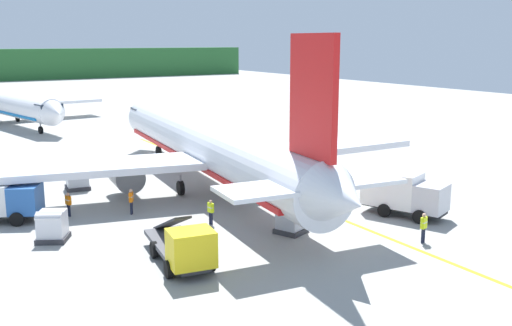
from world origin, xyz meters
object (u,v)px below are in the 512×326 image
Objects in this scene: crew_marshaller at (424,225)px; cargo_container_near at (77,177)px; service_truck_catering at (403,192)px; airliner_mid_apron at (2,103)px; cargo_container_far at (291,219)px; service_truck_baggage at (184,247)px; crew_loader_right at (131,199)px; airliner_foreground at (208,147)px; crew_supervisor at (68,202)px; cargo_container_mid at (52,226)px; crew_loader_left at (211,210)px.

cargo_container_near is at bearing 121.08° from crew_marshaller.
service_truck_catering is 24.91m from cargo_container_near.
airliner_mid_apron is 60.72m from cargo_container_far.
service_truck_baggage is 16.46m from service_truck_catering.
service_truck_catering is 3.35× the size of crew_loader_right.
airliner_foreground is 25.56× the size of crew_supervisor.
service_truck_catering is at bearing 57.54° from crew_marshaller.
cargo_container_near is 12.38m from cargo_container_mid.
service_truck_baggage is at bearing -176.30° from service_truck_catering.
crew_loader_left is 5.94m from crew_loader_right.
service_truck_baggage is at bearing -58.15° from cargo_container_mid.
airliner_foreground is at bearing 105.47° from crew_marshaller.
service_truck_catering is at bearing -75.33° from airliner_mid_apron.
crew_loader_right is 1.08× the size of crew_supervisor.
airliner_foreground is 20.49× the size of cargo_container_near.
cargo_container_mid is at bearing 154.77° from cargo_container_far.
crew_marshaller is 18.99m from crew_loader_right.
cargo_container_far is (-0.61, -12.41, -2.53)m from airliner_foreground.
crew_loader_right is at bearing -81.29° from cargo_container_near.
airliner_foreground is 19.74× the size of cargo_container_far.
service_truck_baggage is 4.07× the size of crew_marshaller.
service_truck_baggage is at bearing -90.41° from airliner_mid_apron.
service_truck_catering is at bearing -22.22° from crew_loader_left.
cargo_container_far is 1.29× the size of crew_supervisor.
airliner_foreground reaches higher than service_truck_baggage.
airliner_foreground is 23.33× the size of crew_marshaller.
airliner_mid_apron reaches higher than service_truck_catering.
cargo_container_far is (12.76, -6.01, -0.04)m from cargo_container_mid.
airliner_mid_apron is at bearing 90.52° from crew_loader_right.
cargo_container_mid is 6.43m from crew_loader_right.
airliner_foreground is 10.59m from cargo_container_near.
crew_marshaller is at bearing -46.88° from crew_loader_left.
crew_loader_right reaches higher than crew_loader_left.
cargo_container_far is 11.25m from crew_loader_right.
airliner_mid_apron reaches higher than service_truck_baggage.
crew_loader_right is (-12.53, 14.27, -0.02)m from crew_marshaller.
airliner_foreground reaches higher than cargo_container_far.
airliner_mid_apron is 22.20× the size of crew_loader_left.
airliner_foreground is 8.71m from crew_loader_right.
service_truck_catering is at bearing -30.39° from crew_supervisor.
crew_marshaller is at bearing -78.81° from airliner_mid_apron.
cargo_container_near is (-16.84, 18.33, -0.63)m from service_truck_catering.
crew_loader_left is (-3.99, -8.32, -2.45)m from airliner_foreground.
service_truck_baggage is 3.19× the size of cargo_container_mid.
crew_marshaller is 22.80m from crew_supervisor.
crew_marshaller is (4.94, -17.86, -2.33)m from airliner_foreground.
airliner_mid_apron is at bearing 97.04° from cargo_container_far.
cargo_container_near is 26.87m from crew_marshaller.
service_truck_baggage is at bearing -127.26° from crew_loader_left.
airliner_mid_apron is 54.52m from cargo_container_mid.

